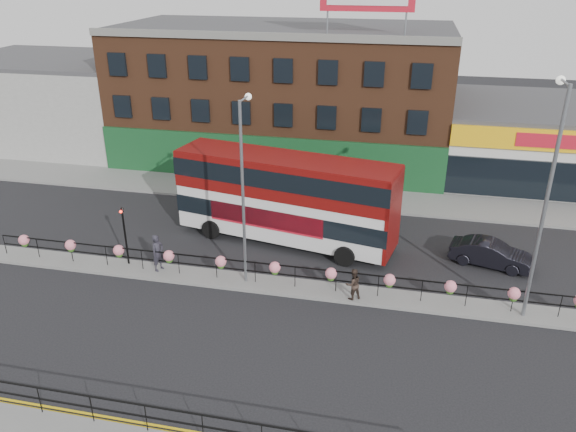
% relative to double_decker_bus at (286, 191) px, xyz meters
% --- Properties ---
extents(ground, '(120.00, 120.00, 0.00)m').
position_rel_double_decker_bus_xyz_m(ground, '(0.56, -4.99, -3.09)').
color(ground, black).
rests_on(ground, ground).
extents(north_pavement, '(60.00, 4.00, 0.15)m').
position_rel_double_decker_bus_xyz_m(north_pavement, '(0.56, 7.01, -3.01)').
color(north_pavement, slate).
rests_on(north_pavement, ground).
extents(median, '(60.00, 1.60, 0.15)m').
position_rel_double_decker_bus_xyz_m(median, '(0.56, -4.99, -3.01)').
color(median, slate).
rests_on(median, ground).
extents(brick_building, '(25.00, 12.21, 10.30)m').
position_rel_double_decker_bus_xyz_m(brick_building, '(-3.44, 14.96, 2.04)').
color(brick_building, brown).
rests_on(brick_building, ground).
extents(supermarket, '(15.00, 12.25, 5.30)m').
position_rel_double_decker_bus_xyz_m(supermarket, '(16.56, 14.91, -0.44)').
color(supermarket, silver).
rests_on(supermarket, ground).
extents(warehouse_west, '(15.50, 12.00, 7.30)m').
position_rel_double_decker_bus_xyz_m(warehouse_west, '(-23.69, 15.01, 0.56)').
color(warehouse_west, '#989793').
rests_on(warehouse_west, ground).
extents(median_railing, '(30.04, 0.56, 1.23)m').
position_rel_double_decker_bus_xyz_m(median_railing, '(0.56, -4.99, -2.04)').
color(median_railing, black).
rests_on(median_railing, median).
extents(south_railing, '(20.04, 0.05, 1.12)m').
position_rel_double_decker_bus_xyz_m(south_railing, '(-1.44, -15.09, -2.13)').
color(south_railing, black).
rests_on(south_railing, south_pavement).
extents(double_decker_bus, '(12.74, 5.25, 5.02)m').
position_rel_double_decker_bus_xyz_m(double_decker_bus, '(0.00, 0.00, 0.00)').
color(double_decker_bus, silver).
rests_on(double_decker_bus, ground).
extents(car, '(3.40, 4.83, 1.37)m').
position_rel_double_decker_bus_xyz_m(car, '(11.09, -0.48, -2.40)').
color(car, black).
rests_on(car, ground).
extents(pedestrian_a, '(1.02, 0.94, 1.95)m').
position_rel_double_decker_bus_xyz_m(pedestrian_a, '(-5.59, -4.86, -1.96)').
color(pedestrian_a, '#25232D').
rests_on(pedestrian_a, median).
extents(pedestrian_b, '(1.28, 1.26, 1.56)m').
position_rel_double_decker_bus_xyz_m(pedestrian_b, '(4.42, -5.46, -2.16)').
color(pedestrian_b, '#33261F').
rests_on(pedestrian_b, median).
extents(lamp_column_west, '(0.32, 1.59, 9.04)m').
position_rel_double_decker_bus_xyz_m(lamp_column_west, '(-0.93, -4.74, 2.42)').
color(lamp_column_west, slate).
rests_on(lamp_column_west, median).
extents(lamp_column_east, '(0.37, 1.81, 10.33)m').
position_rel_double_decker_bus_xyz_m(lamp_column_east, '(12.05, -4.92, 3.19)').
color(lamp_column_east, slate).
rests_on(lamp_column_east, median).
extents(traffic_light_median, '(0.15, 0.28, 3.65)m').
position_rel_double_decker_bus_xyz_m(traffic_light_median, '(-7.44, -4.60, -0.62)').
color(traffic_light_median, black).
rests_on(traffic_light_median, median).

